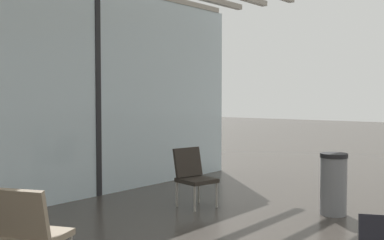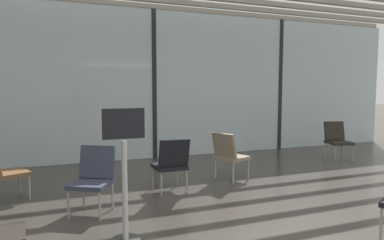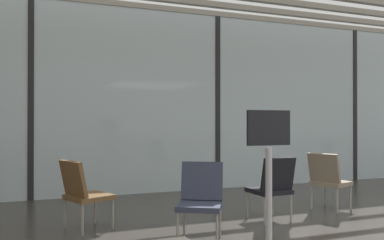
# 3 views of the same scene
# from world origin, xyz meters

# --- Properties ---
(glass_curtain_wall) EXTENTS (14.00, 0.08, 3.47)m
(glass_curtain_wall) POSITION_xyz_m (0.00, 5.20, 1.73)
(glass_curtain_wall) COLOR silver
(glass_curtain_wall) RESTS_ON ground
(window_mullion_0) EXTENTS (0.10, 0.12, 3.47)m
(window_mullion_0) POSITION_xyz_m (-3.50, 5.20, 1.73)
(window_mullion_0) COLOR black
(window_mullion_0) RESTS_ON ground
(window_mullion_1) EXTENTS (0.10, 0.12, 3.47)m
(window_mullion_1) POSITION_xyz_m (0.00, 5.20, 1.73)
(window_mullion_1) COLOR black
(window_mullion_1) RESTS_ON ground
(window_mullion_2) EXTENTS (0.10, 0.12, 3.47)m
(window_mullion_2) POSITION_xyz_m (3.50, 5.20, 1.73)
(window_mullion_2) COLOR black
(window_mullion_2) RESTS_ON ground
(parked_airplane) EXTENTS (11.63, 3.97, 3.97)m
(parked_airplane) POSITION_xyz_m (1.22, 11.10, 1.98)
(parked_airplane) COLOR silver
(parked_airplane) RESTS_ON ground
(lounge_chair_1) EXTENTS (0.67, 0.64, 0.87)m
(lounge_chair_1) POSITION_xyz_m (0.71, 2.71, 0.49)
(lounge_chair_1) COLOR #7F705B
(lounge_chair_1) RESTS_ON ground
(lounge_chair_3) EXTENTS (0.51, 0.55, 0.87)m
(lounge_chair_3) POSITION_xyz_m (-0.46, 2.40, 0.49)
(lounge_chair_3) COLOR black
(lounge_chair_3) RESTS_ON ground
(lounge_chair_5) EXTENTS (0.67, 0.65, 0.87)m
(lounge_chair_5) POSITION_xyz_m (-2.89, 2.86, 0.49)
(lounge_chair_5) COLOR brown
(lounge_chair_5) RESTS_ON ground
(lounge_chair_6) EXTENTS (0.68, 0.69, 0.87)m
(lounge_chair_6) POSITION_xyz_m (-1.69, 1.96, 0.49)
(lounge_chair_6) COLOR #33384C
(lounge_chair_6) RESTS_ON ground
(info_sign) EXTENTS (0.44, 0.32, 1.44)m
(info_sign) POSITION_xyz_m (-1.46, 0.89, 0.68)
(info_sign) COLOR #333333
(info_sign) RESTS_ON ground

